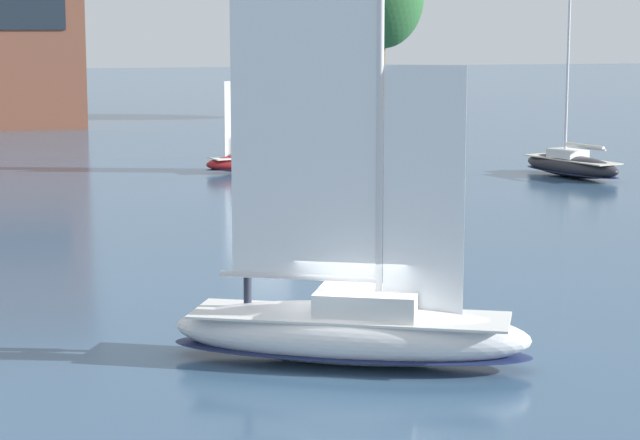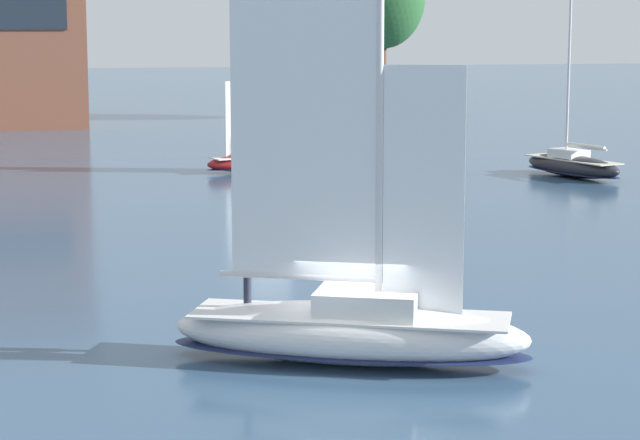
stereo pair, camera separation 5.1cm
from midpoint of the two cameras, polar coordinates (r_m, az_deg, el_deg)
name	(u,v)px [view 1 (the left image)]	position (r m, az deg, el deg)	size (l,w,h in m)	color
ground_plane	(350,363)	(30.77, 1.32, -6.53)	(400.00, 400.00, 0.00)	#385675
sailboat_main	(350,323)	(30.52, 1.34, -4.75)	(9.11, 6.02, 12.22)	silver
sailboat_moored_mid_channel	(257,158)	(69.67, -2.93, 2.83)	(6.39, 3.17, 8.48)	maroon
sailboat_moored_far_slip	(571,165)	(68.47, 11.40, 2.50)	(3.83, 7.31, 9.69)	#232328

